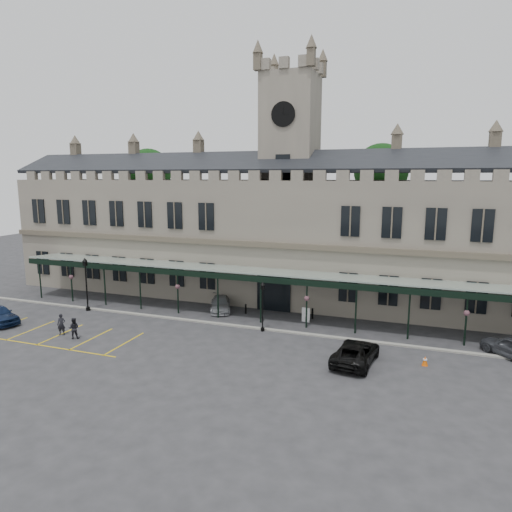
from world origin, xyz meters
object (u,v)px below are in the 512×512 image
(traffic_cone, at_px, (425,361))
(person_b, at_px, (74,328))
(lamp_post_left, at_px, (86,279))
(car_van, at_px, (356,353))
(lamp_post_mid, at_px, (263,302))
(person_a, at_px, (61,324))
(sign_board, at_px, (306,315))
(car_taxi, at_px, (221,304))
(clock_tower, at_px, (290,169))
(station_building, at_px, (289,235))

(traffic_cone, height_order, person_b, person_b)
(lamp_post_left, bearing_deg, car_van, -8.71)
(lamp_post_mid, xyz_separation_m, person_a, (-14.66, -6.23, -1.57))
(traffic_cone, xyz_separation_m, sign_board, (-9.61, 6.28, 0.30))
(car_van, height_order, person_a, person_a)
(lamp_post_mid, distance_m, sign_board, 4.77)
(car_taxi, relative_size, person_b, 2.65)
(clock_tower, xyz_separation_m, sign_board, (3.61, -7.37, -12.50))
(person_a, bearing_deg, lamp_post_left, 89.41)
(station_building, distance_m, person_a, 22.57)
(station_building, height_order, car_van, station_building)
(station_building, height_order, sign_board, station_building)
(lamp_post_mid, height_order, person_a, lamp_post_mid)
(lamp_post_mid, xyz_separation_m, person_b, (-13.16, -6.56, -1.60))
(lamp_post_mid, relative_size, sign_board, 3.25)
(station_building, bearing_deg, person_a, -129.15)
(station_building, bearing_deg, car_taxi, -125.59)
(clock_tower, bearing_deg, car_taxi, -125.23)
(traffic_cone, height_order, car_taxi, car_taxi)
(car_van, height_order, person_b, person_b)
(clock_tower, relative_size, traffic_cone, 38.79)
(traffic_cone, bearing_deg, clock_tower, 134.10)
(car_van, bearing_deg, lamp_post_mid, -19.32)
(car_taxi, bearing_deg, car_van, -54.17)
(station_building, bearing_deg, lamp_post_mid, -85.42)
(clock_tower, height_order, person_a, clock_tower)
(car_van, bearing_deg, clock_tower, -52.10)
(clock_tower, distance_m, lamp_post_left, 22.14)
(station_building, relative_size, person_a, 34.99)
(clock_tower, relative_size, person_b, 14.92)
(station_building, height_order, lamp_post_mid, station_building)
(clock_tower, relative_size, lamp_post_left, 4.94)
(station_building, bearing_deg, sign_board, -63.61)
(sign_board, height_order, car_taxi, car_taxi)
(station_building, xyz_separation_m, car_taxi, (-4.71, -6.58, -5.83))
(traffic_cone, bearing_deg, person_a, -172.84)
(lamp_post_left, xyz_separation_m, sign_board, (20.00, 3.53, -2.36))
(station_building, height_order, person_a, station_building)
(traffic_cone, distance_m, person_b, 25.80)
(car_taxi, height_order, person_a, person_a)
(person_b, bearing_deg, sign_board, -173.22)
(sign_board, bearing_deg, person_a, -140.04)
(clock_tower, xyz_separation_m, car_taxi, (-4.71, -6.67, -12.47))
(traffic_cone, relative_size, car_taxi, 0.14)
(clock_tower, xyz_separation_m, person_a, (-13.80, -17.04, -12.25))
(sign_board, relative_size, person_a, 0.73)
(sign_board, relative_size, car_van, 0.24)
(station_building, distance_m, clock_tower, 6.64)
(lamp_post_left, distance_m, person_b, 7.95)
(car_taxi, bearing_deg, lamp_post_mid, -59.95)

